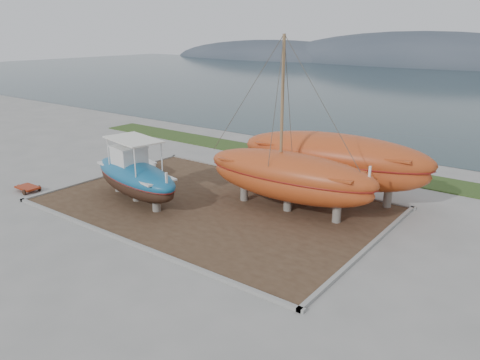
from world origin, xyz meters
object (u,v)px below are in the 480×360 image
Objects in this scene: orange_sailboat at (290,127)px; red_trailer at (28,189)px; white_dinghy at (139,165)px; orange_bare_hull at (333,167)px; blue_caique at (135,170)px.

red_trailer is at bearing -157.60° from orange_sailboat.
white_dinghy is 0.34× the size of orange_bare_hull.
blue_caique is at bearing -155.95° from orange_sailboat.
orange_bare_hull is 5.19× the size of red_trailer.
orange_bare_hull reaches higher than white_dinghy.
white_dinghy is (-3.93, 3.66, -1.24)m from blue_caique.
white_dinghy is 13.09m from orange_bare_hull.
blue_caique is 2.00× the size of white_dinghy.
blue_caique is at bearing -31.01° from white_dinghy.
orange_bare_hull is 18.33m from red_trailer.
orange_sailboat is (7.69, 3.87, 2.76)m from blue_caique.
blue_caique is 0.67× the size of orange_bare_hull.
orange_sailboat is at bearing 24.28° from red_trailer.
orange_sailboat reaches higher than blue_caique.
white_dinghy is at bearing 178.37° from orange_sailboat.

